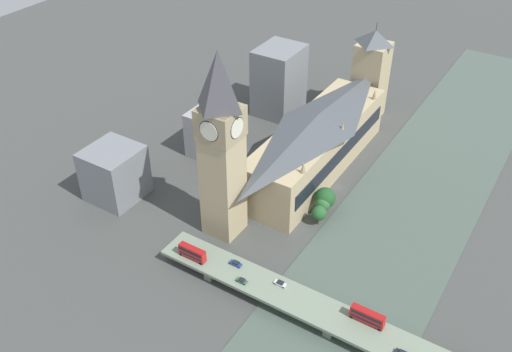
{
  "coord_description": "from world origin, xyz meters",
  "views": [
    {
      "loc": [
        -75.48,
        187.57,
        150.45
      ],
      "look_at": [
        19.81,
        35.91,
        20.73
      ],
      "focal_mm": 40.0,
      "sensor_mm": 36.0,
      "label": 1
    }
  ],
  "objects_px": {
    "victoria_tower": "(370,75)",
    "car_southbound_lead": "(242,281)",
    "double_decker_bus_lead": "(192,252)",
    "clock_tower": "(221,144)",
    "parliament_hall": "(317,142)",
    "car_northbound_tail": "(280,283)",
    "double_decker_bus_mid": "(367,316)",
    "car_northbound_lead": "(236,263)",
    "road_bridge": "(335,319)"
  },
  "relations": [
    {
      "from": "victoria_tower",
      "to": "car_northbound_lead",
      "type": "relative_size",
      "value": 10.85
    },
    {
      "from": "car_northbound_tail",
      "to": "clock_tower",
      "type": "bearing_deg",
      "value": -27.16
    },
    {
      "from": "double_decker_bus_lead",
      "to": "car_northbound_tail",
      "type": "bearing_deg",
      "value": -170.48
    },
    {
      "from": "car_southbound_lead",
      "to": "clock_tower",
      "type": "bearing_deg",
      "value": -45.3
    },
    {
      "from": "double_decker_bus_mid",
      "to": "car_southbound_lead",
      "type": "bearing_deg",
      "value": 8.86
    },
    {
      "from": "clock_tower",
      "to": "car_northbound_lead",
      "type": "distance_m",
      "value": 42.99
    },
    {
      "from": "clock_tower",
      "to": "double_decker_bus_mid",
      "type": "distance_m",
      "value": 77.15
    },
    {
      "from": "car_northbound_tail",
      "to": "victoria_tower",
      "type": "bearing_deg",
      "value": -79.31
    },
    {
      "from": "parliament_hall",
      "to": "road_bridge",
      "type": "bearing_deg",
      "value": 121.23
    },
    {
      "from": "victoria_tower",
      "to": "double_decker_bus_lead",
      "type": "bearing_deg",
      "value": 86.55
    },
    {
      "from": "victoria_tower",
      "to": "road_bridge",
      "type": "height_order",
      "value": "victoria_tower"
    },
    {
      "from": "parliament_hall",
      "to": "clock_tower",
      "type": "relative_size",
      "value": 1.21
    },
    {
      "from": "parliament_hall",
      "to": "car_northbound_tail",
      "type": "height_order",
      "value": "parliament_hall"
    },
    {
      "from": "clock_tower",
      "to": "double_decker_bus_lead",
      "type": "height_order",
      "value": "clock_tower"
    },
    {
      "from": "parliament_hall",
      "to": "double_decker_bus_lead",
      "type": "xyz_separation_m",
      "value": [
        8.41,
        80.85,
        -6.34
      ]
    },
    {
      "from": "victoria_tower",
      "to": "road_bridge",
      "type": "xyz_separation_m",
      "value": [
        -47.26,
        135.56,
        -19.29
      ]
    },
    {
      "from": "car_northbound_lead",
      "to": "car_southbound_lead",
      "type": "xyz_separation_m",
      "value": [
        -6.44,
        5.81,
        -0.03
      ]
    },
    {
      "from": "double_decker_bus_mid",
      "to": "car_northbound_lead",
      "type": "relative_size",
      "value": 2.47
    },
    {
      "from": "double_decker_bus_mid",
      "to": "car_northbound_lead",
      "type": "height_order",
      "value": "double_decker_bus_mid"
    },
    {
      "from": "double_decker_bus_lead",
      "to": "clock_tower",
      "type": "bearing_deg",
      "value": -83.59
    },
    {
      "from": "clock_tower",
      "to": "car_southbound_lead",
      "type": "relative_size",
      "value": 20.04
    },
    {
      "from": "victoria_tower",
      "to": "car_southbound_lead",
      "type": "height_order",
      "value": "victoria_tower"
    },
    {
      "from": "parliament_hall",
      "to": "double_decker_bus_lead",
      "type": "height_order",
      "value": "parliament_hall"
    },
    {
      "from": "parliament_hall",
      "to": "victoria_tower",
      "type": "relative_size",
      "value": 1.82
    },
    {
      "from": "parliament_hall",
      "to": "road_bridge",
      "type": "distance_m",
      "value": 91.6
    },
    {
      "from": "car_northbound_lead",
      "to": "car_southbound_lead",
      "type": "relative_size",
      "value": 1.23
    },
    {
      "from": "clock_tower",
      "to": "road_bridge",
      "type": "xyz_separation_m",
      "value": [
        -58.33,
        21.16,
        -36.05
      ]
    },
    {
      "from": "road_bridge",
      "to": "car_northbound_tail",
      "type": "bearing_deg",
      "value": -6.7
    },
    {
      "from": "road_bridge",
      "to": "car_northbound_lead",
      "type": "bearing_deg",
      "value": -3.45
    },
    {
      "from": "road_bridge",
      "to": "parliament_hall",
      "type": "bearing_deg",
      "value": -58.77
    },
    {
      "from": "car_northbound_tail",
      "to": "car_northbound_lead",
      "type": "bearing_deg",
      "value": 0.51
    },
    {
      "from": "victoria_tower",
      "to": "car_northbound_tail",
      "type": "xyz_separation_m",
      "value": [
        -25.09,
        132.96,
        -17.59
      ]
    },
    {
      "from": "road_bridge",
      "to": "car_southbound_lead",
      "type": "distance_m",
      "value": 34.27
    },
    {
      "from": "parliament_hall",
      "to": "clock_tower",
      "type": "height_order",
      "value": "clock_tower"
    },
    {
      "from": "car_northbound_tail",
      "to": "car_southbound_lead",
      "type": "bearing_deg",
      "value": 26.67
    },
    {
      "from": "parliament_hall",
      "to": "double_decker_bus_lead",
      "type": "bearing_deg",
      "value": 84.06
    },
    {
      "from": "clock_tower",
      "to": "double_decker_bus_mid",
      "type": "height_order",
      "value": "clock_tower"
    },
    {
      "from": "car_northbound_tail",
      "to": "car_southbound_lead",
      "type": "relative_size",
      "value": 1.14
    },
    {
      "from": "clock_tower",
      "to": "road_bridge",
      "type": "distance_m",
      "value": 71.76
    },
    {
      "from": "road_bridge",
      "to": "double_decker_bus_lead",
      "type": "height_order",
      "value": "double_decker_bus_lead"
    },
    {
      "from": "victoria_tower",
      "to": "car_southbound_lead",
      "type": "distance_m",
      "value": 140.66
    },
    {
      "from": "car_southbound_lead",
      "to": "car_northbound_lead",
      "type": "bearing_deg",
      "value": -42.05
    },
    {
      "from": "parliament_hall",
      "to": "double_decker_bus_lead",
      "type": "relative_size",
      "value": 8.48
    },
    {
      "from": "clock_tower",
      "to": "victoria_tower",
      "type": "distance_m",
      "value": 116.15
    },
    {
      "from": "victoria_tower",
      "to": "road_bridge",
      "type": "bearing_deg",
      "value": 109.22
    },
    {
      "from": "parliament_hall",
      "to": "car_southbound_lead",
      "type": "height_order",
      "value": "parliament_hall"
    },
    {
      "from": "victoria_tower",
      "to": "car_southbound_lead",
      "type": "bearing_deg",
      "value": 95.43
    },
    {
      "from": "double_decker_bus_lead",
      "to": "road_bridge",
      "type": "bearing_deg",
      "value": -176.91
    },
    {
      "from": "double_decker_bus_mid",
      "to": "car_northbound_tail",
      "type": "bearing_deg",
      "value": 1.46
    },
    {
      "from": "car_southbound_lead",
      "to": "road_bridge",
      "type": "bearing_deg",
      "value": -174.35
    }
  ]
}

